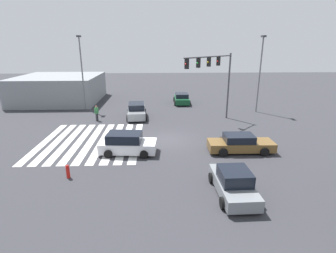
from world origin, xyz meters
TOP-DOWN VIEW (x-y plane):
  - ground_plane at (0.00, 0.00)m, footprint 108.24×108.24m
  - crosswalk_markings at (0.00, -6.48)m, footprint 9.40×8.20m
  - traffic_signal_mast at (-4.72, 4.72)m, footprint 5.48×5.48m
  - car_0 at (2.71, 5.33)m, footprint 2.03×4.89m
  - car_1 at (2.61, -3.15)m, footprint 2.36×4.26m
  - car_3 at (-7.24, -3.17)m, footprint 4.36×2.34m
  - car_4 at (8.52, 3.17)m, footprint 4.17×2.07m
  - car_5 at (-14.29, 2.46)m, footprint 4.28×2.18m
  - corner_building at (-16.70, -14.60)m, footprint 10.78×10.78m
  - pedestrian at (-6.17, -7.28)m, footprint 0.42×0.40m
  - street_light_pole_a at (-11.36, -9.82)m, footprint 0.80×0.36m
  - street_light_pole_b at (-9.27, 10.97)m, footprint 0.80×0.36m
  - fire_hydrant at (6.31, -6.34)m, footprint 0.22×0.22m

SIDE VIEW (x-z plane):
  - ground_plane at x=0.00m, z-range 0.00..0.00m
  - crosswalk_markings at x=0.00m, z-range 0.00..0.01m
  - fire_hydrant at x=6.31m, z-range 0.00..0.86m
  - car_0 at x=2.71m, z-range -0.05..1.31m
  - car_4 at x=8.52m, z-range -0.08..1.41m
  - car_5 at x=-14.29m, z-range -0.04..1.37m
  - car_1 at x=2.61m, z-range -0.04..1.53m
  - car_3 at x=-7.24m, z-range -0.03..1.56m
  - pedestrian at x=-6.17m, z-range 0.09..1.73m
  - corner_building at x=-16.70m, z-range 0.00..3.56m
  - street_light_pole_b at x=-9.27m, z-range 0.81..9.52m
  - street_light_pole_a at x=-11.36m, z-range 0.81..9.56m
  - traffic_signal_mast at x=-4.72m, z-range 1.82..8.74m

